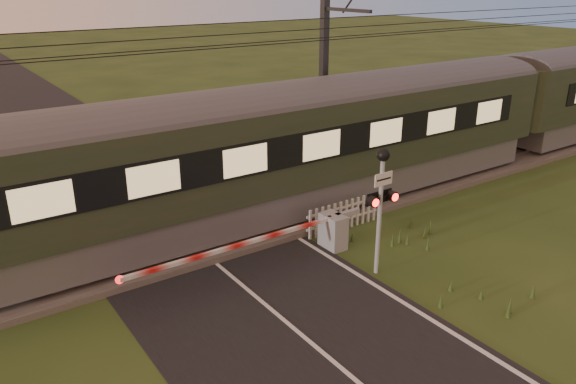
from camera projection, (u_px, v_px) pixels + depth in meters
ground at (327, 357)px, 11.46m from camera, size 160.00×160.00×0.00m
road at (335, 362)px, 11.28m from camera, size 6.00×140.00×0.03m
track_bed at (189, 240)px, 16.43m from camera, size 140.00×3.40×0.39m
overhead_wires at (176, 41)px, 14.40m from camera, size 120.00×0.62×0.62m
train at (507, 105)px, 23.37m from camera, size 42.67×2.94×3.98m
boom_gate at (322, 232)px, 15.70m from camera, size 7.15×0.78×1.03m
crossing_signal at (381, 189)px, 13.90m from camera, size 0.86×0.35×3.40m
picket_fence at (343, 215)px, 17.08m from camera, size 2.75×0.08×0.94m
catenary_mast at (325, 72)px, 20.25m from camera, size 0.25×2.47×7.80m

